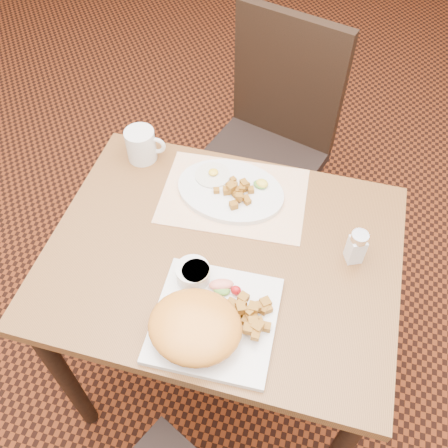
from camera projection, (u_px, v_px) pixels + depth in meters
ground at (223, 366)px, 1.87m from camera, size 8.00×8.00×0.00m
table at (222, 275)px, 1.37m from camera, size 0.90×0.70×0.75m
chair_far at (269, 136)px, 1.86m from camera, size 0.52×0.53×0.97m
placemat at (234, 196)px, 1.40m from camera, size 0.42×0.31×0.00m
plate_square at (215, 320)px, 1.15m from camera, size 0.29×0.29×0.02m
plate_oval at (230, 191)px, 1.40m from camera, size 0.32×0.25×0.02m
hollandaise_mound at (194, 327)px, 1.10m from camera, size 0.21×0.19×0.08m
ramekin at (193, 273)px, 1.20m from camera, size 0.08×0.08×0.05m
garnish_sq at (225, 287)px, 1.19m from camera, size 0.09×0.05×0.03m
fried_egg at (213, 175)px, 1.42m from camera, size 0.10×0.10×0.02m
garnish_ov at (261, 184)px, 1.39m from camera, size 0.05×0.04×0.02m
salt_shaker at (356, 247)px, 1.23m from camera, size 0.06×0.06×0.10m
coffee_mug at (142, 145)px, 1.46m from camera, size 0.12×0.09×0.10m
home_fries_sq at (249, 314)px, 1.13m from camera, size 0.11×0.12×0.04m
home_fries_ov at (237, 191)px, 1.37m from camera, size 0.11×0.12×0.03m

